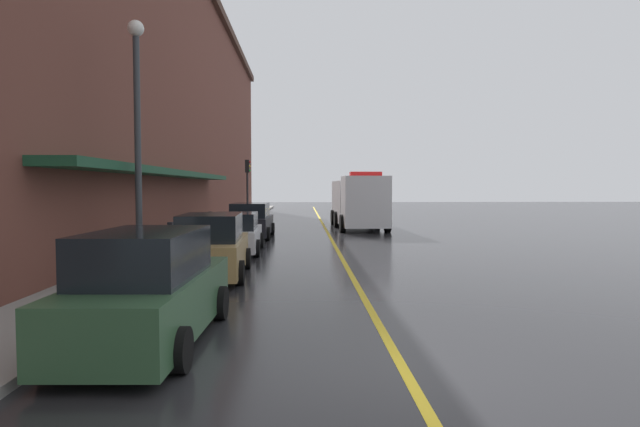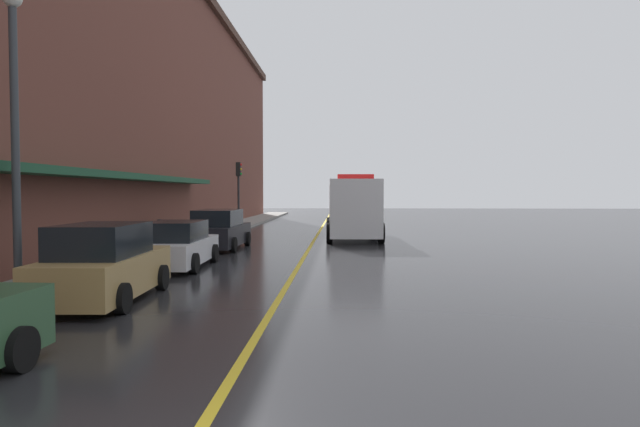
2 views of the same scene
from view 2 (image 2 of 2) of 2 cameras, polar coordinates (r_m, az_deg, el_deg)
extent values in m
plane|color=#232326|center=(29.06, -0.52, -2.67)|extent=(112.00, 112.00, 0.00)
cube|color=gray|center=(30.01, -12.44, -2.43)|extent=(2.40, 70.00, 0.15)
cube|color=gold|center=(29.06, -0.52, -2.67)|extent=(0.16, 70.00, 0.01)
cube|color=brown|center=(31.44, -23.54, 11.64)|extent=(9.21, 64.00, 15.45)
cube|color=#19472D|center=(21.60, -20.33, 3.72)|extent=(1.20, 22.40, 0.24)
cylinder|color=black|center=(8.73, -29.12, -12.42)|extent=(0.24, 0.65, 0.64)
cube|color=#A5844C|center=(13.40, -21.69, -5.94)|extent=(1.92, 4.48, 0.88)
cube|color=black|center=(13.10, -22.10, -2.60)|extent=(1.66, 2.49, 0.72)
cylinder|color=black|center=(15.02, -22.86, -6.23)|extent=(0.25, 0.65, 0.64)
cylinder|color=black|center=(14.43, -16.36, -6.49)|extent=(0.25, 0.65, 0.64)
cylinder|color=black|center=(12.58, -27.78, -7.94)|extent=(0.25, 0.65, 0.64)
cylinder|color=black|center=(11.87, -20.16, -8.42)|extent=(0.25, 0.65, 0.64)
cube|color=silver|center=(18.53, -14.79, -3.83)|extent=(1.88, 4.58, 0.75)
cube|color=black|center=(18.25, -15.00, -1.77)|extent=(1.65, 2.53, 0.62)
cylinder|color=black|center=(20.15, -16.14, -4.03)|extent=(0.23, 0.64, 0.64)
cylinder|color=black|center=(19.69, -11.14, -4.12)|extent=(0.23, 0.64, 0.64)
cylinder|color=black|center=(17.50, -18.88, -5.00)|extent=(0.23, 0.64, 0.64)
cylinder|color=black|center=(16.97, -13.16, -5.16)|extent=(0.23, 0.64, 0.64)
cube|color=black|center=(24.32, -10.57, -2.24)|extent=(1.97, 4.86, 0.86)
cube|color=black|center=(24.04, -10.72, -0.43)|extent=(1.75, 2.69, 0.70)
cylinder|color=black|center=(26.03, -11.81, -2.59)|extent=(0.23, 0.64, 0.64)
cylinder|color=black|center=(25.59, -7.68, -2.64)|extent=(0.23, 0.64, 0.64)
cylinder|color=black|center=(23.16, -13.76, -3.20)|extent=(0.23, 0.64, 0.64)
cylinder|color=black|center=(22.67, -9.14, -3.28)|extent=(0.23, 0.64, 0.64)
cube|color=silver|center=(26.35, 3.76, 0.55)|extent=(2.57, 2.46, 2.83)
cube|color=silver|center=(30.79, 3.34, 0.58)|extent=(2.66, 5.87, 2.60)
cube|color=red|center=(26.35, 3.77, 3.89)|extent=(1.77, 0.65, 0.24)
cylinder|color=black|center=(26.60, 6.47, -2.06)|extent=(0.33, 1.01, 1.00)
cylinder|color=black|center=(26.47, 1.01, -2.07)|extent=(0.33, 1.01, 1.00)
cylinder|color=black|center=(30.20, 5.80, -1.55)|extent=(0.33, 1.01, 1.00)
cylinder|color=black|center=(30.09, 0.99, -1.55)|extent=(0.33, 1.01, 1.00)
cylinder|color=black|center=(32.53, 5.44, -1.28)|extent=(0.33, 1.01, 1.00)
cylinder|color=black|center=(32.43, 0.97, -1.28)|extent=(0.33, 1.01, 1.00)
cylinder|color=#4C4C51|center=(21.09, -16.52, -2.78)|extent=(0.07, 0.07, 1.05)
cube|color=black|center=(21.05, -16.54, -0.98)|extent=(0.14, 0.18, 0.28)
cylinder|color=#4C4C51|center=(18.23, -19.66, -3.60)|extent=(0.07, 0.07, 1.05)
cube|color=black|center=(18.18, -19.69, -1.51)|extent=(0.14, 0.18, 0.28)
cylinder|color=#4C4C51|center=(14.83, -25.16, -4.99)|extent=(0.07, 0.07, 1.05)
cube|color=black|center=(14.76, -25.21, -2.43)|extent=(0.14, 0.18, 0.28)
cylinder|color=#33383D|center=(14.14, -29.48, 5.65)|extent=(0.18, 0.18, 6.50)
cylinder|color=#232326|center=(35.52, -8.60, 1.18)|extent=(0.14, 0.14, 3.40)
cube|color=black|center=(35.55, -8.62, 4.65)|extent=(0.28, 0.36, 0.90)
sphere|color=red|center=(35.53, -8.36, 5.14)|extent=(0.16, 0.16, 0.16)
sphere|color=gold|center=(35.52, -8.36, 4.65)|extent=(0.16, 0.16, 0.16)
sphere|color=green|center=(35.51, -8.36, 4.17)|extent=(0.16, 0.16, 0.16)
camera|label=1|loc=(4.06, -132.18, -0.81)|focal=29.68mm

